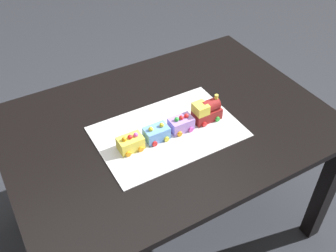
{
  "coord_description": "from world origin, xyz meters",
  "views": [
    {
      "loc": [
        0.64,
        1.11,
        1.84
      ],
      "look_at": [
        0.03,
        0.06,
        0.77
      ],
      "focal_mm": 41.4,
      "sensor_mm": 36.0,
      "label": 1
    }
  ],
  "objects_px": {
    "cake_car_hopper_lemon": "(131,143)",
    "dining_table": "(168,139)",
    "cake_car_caboose_sky_blue": "(156,133)",
    "cake_locomotive": "(207,111)",
    "cake_car_gondola_lavender": "(181,124)"
  },
  "relations": [
    {
      "from": "cake_car_gondola_lavender",
      "to": "cake_car_caboose_sky_blue",
      "type": "xyz_separation_m",
      "value": [
        0.12,
        0.0,
        -0.0
      ]
    },
    {
      "from": "cake_locomotive",
      "to": "cake_car_hopper_lemon",
      "type": "bearing_deg",
      "value": 0.0
    },
    {
      "from": "cake_car_caboose_sky_blue",
      "to": "cake_car_hopper_lemon",
      "type": "distance_m",
      "value": 0.12
    },
    {
      "from": "cake_car_hopper_lemon",
      "to": "cake_locomotive",
      "type": "bearing_deg",
      "value": -180.0
    },
    {
      "from": "dining_table",
      "to": "cake_locomotive",
      "type": "xyz_separation_m",
      "value": [
        -0.15,
        0.07,
        0.16
      ]
    },
    {
      "from": "dining_table",
      "to": "cake_car_gondola_lavender",
      "type": "distance_m",
      "value": 0.16
    },
    {
      "from": "dining_table",
      "to": "cake_car_gondola_lavender",
      "type": "relative_size",
      "value": 14.0
    },
    {
      "from": "cake_locomotive",
      "to": "cake_car_hopper_lemon",
      "type": "xyz_separation_m",
      "value": [
        0.36,
        0.0,
        -0.02
      ]
    },
    {
      "from": "cake_car_gondola_lavender",
      "to": "cake_car_hopper_lemon",
      "type": "bearing_deg",
      "value": 0.0
    },
    {
      "from": "cake_car_gondola_lavender",
      "to": "cake_car_caboose_sky_blue",
      "type": "height_order",
      "value": "same"
    },
    {
      "from": "cake_car_gondola_lavender",
      "to": "dining_table",
      "type": "bearing_deg",
      "value": -73.28
    },
    {
      "from": "cake_locomotive",
      "to": "cake_car_gondola_lavender",
      "type": "xyz_separation_m",
      "value": [
        0.13,
        0.0,
        -0.02
      ]
    },
    {
      "from": "dining_table",
      "to": "cake_locomotive",
      "type": "height_order",
      "value": "cake_locomotive"
    },
    {
      "from": "cake_car_hopper_lemon",
      "to": "dining_table",
      "type": "bearing_deg",
      "value": -161.23
    },
    {
      "from": "dining_table",
      "to": "cake_car_hopper_lemon",
      "type": "height_order",
      "value": "cake_car_hopper_lemon"
    }
  ]
}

